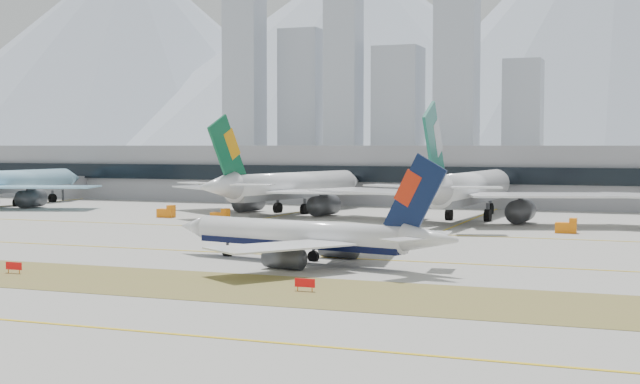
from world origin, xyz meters
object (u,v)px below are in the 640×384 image
at_px(taxiing_airliner, 308,236).
at_px(terminal, 436,174).
at_px(widebody_korean, 3,184).
at_px(widebody_eva, 288,188).
at_px(widebody_cathay, 467,190).

bearing_deg(taxiing_airliner, terminal, -71.30).
xyz_separation_m(widebody_korean, widebody_eva, (75.12, 3.10, 0.14)).
bearing_deg(widebody_cathay, widebody_eva, 85.65).
bearing_deg(widebody_korean, widebody_cathay, -88.09).
xyz_separation_m(taxiing_airliner, widebody_korean, (-109.39, 72.74, 2.14)).
height_order(widebody_eva, terminal, widebody_eva).
bearing_deg(widebody_cathay, widebody_korean, 92.31).
bearing_deg(widebody_cathay, terminal, 22.58).
xyz_separation_m(widebody_korean, widebody_cathay, (115.88, -2.59, 0.55)).
height_order(widebody_korean, terminal, widebody_korean).
relative_size(widebody_eva, terminal, 0.21).
xyz_separation_m(widebody_cathay, terminal, (-19.28, 56.02, 1.37)).
height_order(taxiing_airliner, widebody_cathay, widebody_cathay).
relative_size(widebody_korean, terminal, 0.21).
bearing_deg(terminal, widebody_eva, -113.11).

